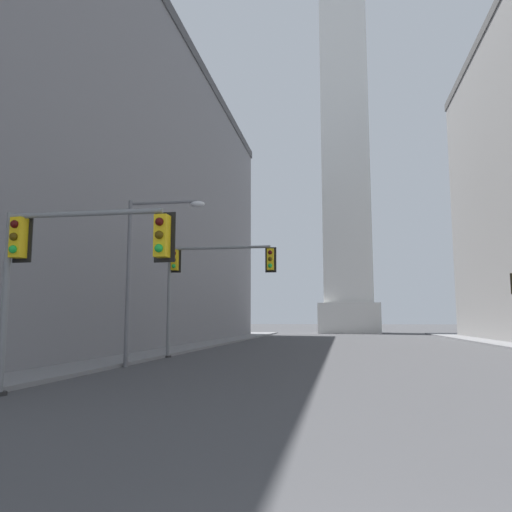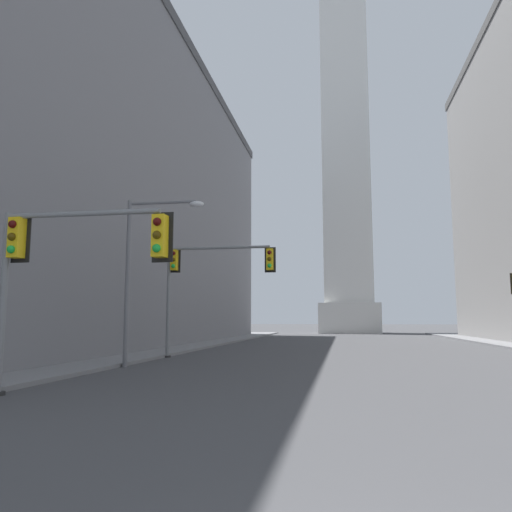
% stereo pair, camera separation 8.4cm
% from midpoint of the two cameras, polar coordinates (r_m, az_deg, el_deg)
% --- Properties ---
extents(sidewalk_left, '(5.00, 85.47, 0.15)m').
position_cam_midpoint_polar(sidewalk_left, '(30.64, -12.82, -10.64)').
color(sidewalk_left, slate).
rests_on(sidewalk_left, ground_plane).
extents(building_left, '(22.26, 55.21, 24.17)m').
position_cam_midpoint_polar(building_left, '(43.42, -22.10, 6.77)').
color(building_left, slate).
rests_on(building_left, ground_plane).
extents(obelisk, '(8.58, 8.58, 75.94)m').
position_cam_midpoint_polar(obelisk, '(81.68, 9.94, 18.16)').
color(obelisk, silver).
rests_on(obelisk, ground_plane).
extents(traffic_light_mid_left, '(5.94, 0.51, 5.83)m').
position_cam_midpoint_polar(traffic_light_mid_left, '(26.42, -5.95, -1.79)').
color(traffic_light_mid_left, slate).
rests_on(traffic_light_mid_left, ground_plane).
extents(traffic_light_near_left, '(4.88, 0.51, 4.88)m').
position_cam_midpoint_polar(traffic_light_near_left, '(14.20, -21.29, 0.23)').
color(traffic_light_near_left, slate).
rests_on(traffic_light_near_left, ground_plane).
extents(street_lamp, '(3.42, 0.36, 7.10)m').
position_cam_midpoint_polar(street_lamp, '(21.80, -12.93, -0.46)').
color(street_lamp, slate).
rests_on(street_lamp, ground_plane).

